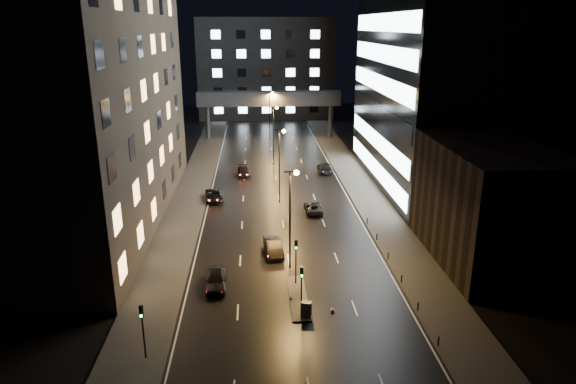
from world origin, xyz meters
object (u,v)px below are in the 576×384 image
car_away_c (214,196)px  utility_cabinet (306,309)px  car_away_b (274,247)px  car_toward_a (313,207)px  car_toward_b (325,168)px  car_away_a (216,279)px  car_away_d (244,172)px

car_away_c → utility_cabinet: size_ratio=3.72×
car_away_b → car_away_c: car_away_b is taller
car_away_b → utility_cabinet: 12.88m
car_toward_a → car_toward_b: (4.11, 18.85, 0.12)m
car_away_a → utility_cabinet: bearing=-39.0°
car_toward_b → car_away_d: bearing=5.0°
car_away_d → car_toward_b: size_ratio=0.88×
car_away_d → car_away_a: bearing=-98.2°
car_toward_a → utility_cabinet: (-3.45, -25.15, 0.18)m
car_away_d → utility_cabinet: (5.78, -42.82, 0.15)m
car_away_a → car_away_d: bearing=84.3°
car_away_b → utility_cabinet: car_away_b is taller
car_away_d → car_toward_b: car_toward_b is taller
car_away_d → car_toward_b: (13.35, 1.18, 0.09)m
utility_cabinet → car_away_c: bearing=125.4°
car_away_a → car_away_b: bearing=48.5°
car_away_c → car_toward_a: car_away_c is taller
car_away_a → car_away_b: car_away_a is taller
car_away_c → car_away_d: (3.92, 12.06, -0.02)m
car_away_d → car_toward_a: 19.94m
car_away_a → car_away_c: bearing=91.7°
car_away_a → car_toward_b: 41.23m
car_away_c → utility_cabinet: 32.25m
car_away_d → utility_cabinet: 43.21m
car_away_a → car_toward_b: (15.36, 38.26, -0.05)m
utility_cabinet → car_toward_b: bearing=98.1°
car_away_a → car_away_d: size_ratio=1.03×
car_away_c → car_toward_a: size_ratio=1.08×
car_toward_b → utility_cabinet: size_ratio=3.91×
car_away_c → car_away_b: bearing=-75.1°
car_away_a → car_toward_b: car_away_a is taller
car_away_a → car_toward_a: bearing=57.3°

